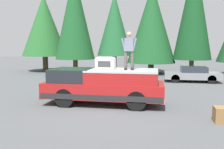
{
  "coord_description": "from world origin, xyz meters",
  "views": [
    {
      "loc": [
        -10.58,
        -2.01,
        2.73
      ],
      "look_at": [
        0.84,
        0.08,
        1.35
      ],
      "focal_mm": 38.98,
      "sensor_mm": 36.0,
      "label": 1
    }
  ],
  "objects": [
    {
      "name": "compressor_unit",
      "position": [
        0.31,
        0.28,
        1.93
      ],
      "size": [
        0.65,
        0.84,
        0.56
      ],
      "color": "silver",
      "rests_on": "pickup_truck"
    },
    {
      "name": "parked_car_grey",
      "position": [
        8.45,
        -4.71,
        0.58
      ],
      "size": [
        1.64,
        4.1,
        1.16
      ],
      "color": "gray",
      "rests_on": "ground"
    },
    {
      "name": "person_on_truck_bed",
      "position": [
        0.23,
        -0.8,
        2.55
      ],
      "size": [
        0.29,
        0.72,
        1.69
      ],
      "color": "#423D38",
      "rests_on": "pickup_truck"
    },
    {
      "name": "ground_plane",
      "position": [
        0.0,
        0.0,
        0.0
      ],
      "size": [
        90.0,
        90.0,
        0.0
      ],
      "primitive_type": "plane",
      "color": "#4C4F51"
    },
    {
      "name": "conifer_center_left",
      "position": [
        13.59,
        -1.49,
        4.83
      ],
      "size": [
        4.67,
        4.67,
        8.61
      ],
      "color": "#4C3826",
      "rests_on": "ground"
    },
    {
      "name": "conifer_right",
      "position": [
        12.1,
        5.78,
        5.61
      ],
      "size": [
        3.8,
        3.8,
        9.81
      ],
      "color": "#4C3826",
      "rests_on": "ground"
    },
    {
      "name": "pickup_truck",
      "position": [
        0.34,
        0.37,
        0.87
      ],
      "size": [
        2.01,
        5.54,
        1.65
      ],
      "color": "maroon",
      "rests_on": "ground"
    },
    {
      "name": "wooden_crate",
      "position": [
        -1.6,
        -4.36,
        0.28
      ],
      "size": [
        0.56,
        0.56,
        0.56
      ],
      "primitive_type": "cube",
      "color": "olive",
      "rests_on": "ground"
    },
    {
      "name": "conifer_left",
      "position": [
        12.94,
        -5.23,
        6.11
      ],
      "size": [
        3.45,
        3.45,
        10.79
      ],
      "color": "#4C3826",
      "rests_on": "ground"
    },
    {
      "name": "conifer_center_right",
      "position": [
        13.5,
        2.15,
        4.77
      ],
      "size": [
        3.44,
        3.44,
        7.84
      ],
      "color": "#4C3826",
      "rests_on": "ground"
    },
    {
      "name": "conifer_far_right",
      "position": [
        13.8,
        9.75,
        4.81
      ],
      "size": [
        4.71,
        4.71,
        8.01
      ],
      "color": "#4C3826",
      "rests_on": "ground"
    }
  ]
}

